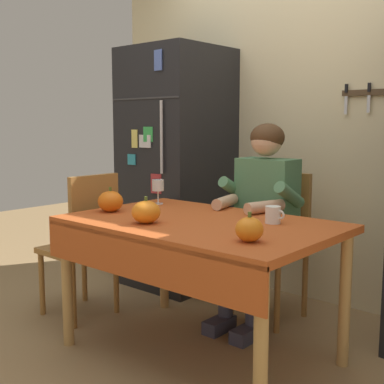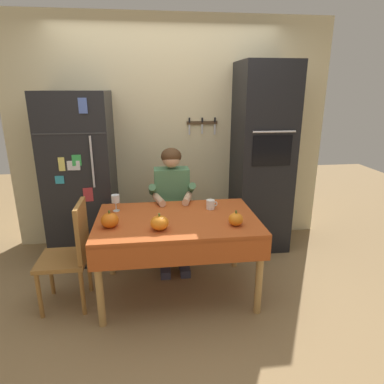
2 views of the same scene
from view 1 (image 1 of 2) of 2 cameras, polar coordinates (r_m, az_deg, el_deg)
ground_plane at (r=2.80m, az=-0.53°, el=-18.60°), size 10.00×10.00×0.00m
back_wall_assembly at (r=3.61m, az=14.54°, el=8.45°), size 3.70×0.13×2.60m
refrigerator at (r=3.87m, az=-1.73°, el=2.70°), size 0.68×0.71×1.80m
dining_table at (r=2.63m, az=0.56°, el=-5.10°), size 1.40×0.90×0.74m
chair_behind_person at (r=3.29m, az=9.49°, el=-5.16°), size 0.40×0.40×0.93m
seated_person at (r=3.09m, az=7.76°, el=-1.69°), size 0.47×0.55×1.25m
chair_left_side at (r=3.28m, az=-12.03°, el=-5.28°), size 0.40×0.40×0.93m
coffee_mug at (r=2.58m, az=9.22°, el=-2.57°), size 0.11×0.08×0.09m
wine_glass at (r=3.15m, az=-3.89°, el=0.65°), size 0.07×0.07×0.16m
pumpkin_large at (r=2.16m, az=6.54°, el=-4.24°), size 0.12×0.12×0.13m
pumpkin_medium at (r=2.55m, az=-5.24°, el=-2.27°), size 0.15×0.15×0.14m
pumpkin_small at (r=2.91m, az=-9.24°, el=-1.05°), size 0.14×0.14×0.14m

